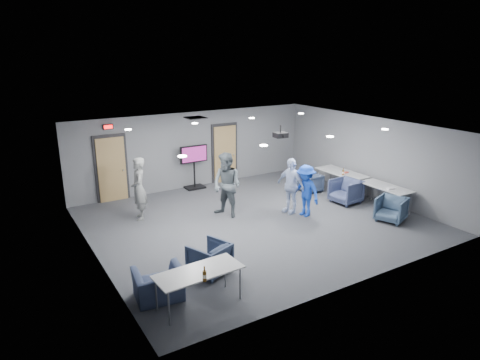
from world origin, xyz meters
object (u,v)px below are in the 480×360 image
person_a (139,189)px  bottle_right (343,172)px  table_right_b (386,188)px  person_b (227,185)px  person_c (290,186)px  chair_right_c (391,209)px  chair_front_b (159,285)px  tv_stand (194,164)px  projector (281,135)px  chair_front_a (209,258)px  person_d (305,191)px  chair_right_b (346,191)px  chair_right_a (310,183)px  bottle_front (205,276)px  table_front_left (199,273)px  table_right_a (342,173)px

person_a → bottle_right: size_ratio=7.34×
person_a → table_right_b: 7.48m
person_b → person_c: (1.81, -0.69, -0.12)m
chair_right_c → chair_front_b: 7.22m
chair_front_b → tv_stand: size_ratio=0.61×
chair_front_b → bottle_right: bottle_right is taller
tv_stand → projector: (1.13, -3.53, 1.52)m
chair_front_a → table_right_b: bearing=165.9°
person_d → chair_right_b: bearing=88.1°
projector → person_a: bearing=159.9°
chair_right_a → chair_right_c: (0.22, -3.30, 0.04)m
chair_right_c → bottle_front: bottle_front is taller
chair_front_b → chair_right_a: bearing=-144.4°
person_a → chair_right_b: 6.51m
person_d → chair_front_a: (-4.04, -1.62, -0.42)m
person_d → bottle_front: (-4.85, -3.01, 0.06)m
person_d → table_right_b: 2.64m
chair_front_a → bottle_right: (6.30, 2.39, 0.46)m
person_b → chair_right_c: person_b is taller
bottle_front → projector: 5.84m
table_right_b → bottle_front: (-7.35, -2.17, 0.16)m
chair_right_a → chair_right_c: size_ratio=0.88×
person_b → table_front_left: bearing=-59.4°
projector → bottle_front: bearing=-135.8°
person_d → chair_right_a: 2.38m
person_c → bottle_front: 5.80m
bottle_front → person_a: bearing=84.0°
chair_front_a → person_a: bearing=-107.3°
chair_right_c → table_front_left: 6.71m
chair_right_c → table_front_left: table_front_left is taller
person_b → chair_right_b: 4.02m
chair_front_a → table_right_a: size_ratio=0.41×
person_a → tv_stand: bearing=138.6°
chair_right_c → person_d: bearing=-152.4°
person_c → projector: bearing=-123.7°
person_c → chair_front_b: bearing=-76.3°
person_b → chair_front_a: person_b is taller
chair_right_a → chair_front_b: 7.91m
chair_right_a → table_right_a: 1.13m
table_right_b → bottle_right: 1.63m
person_c → chair_right_c: size_ratio=2.15×
table_right_a → table_right_b: 1.90m
person_a → person_c: size_ratio=1.09×
person_d → table_front_left: person_d is taller
bottle_front → projector: size_ratio=0.77×
chair_right_b → chair_front_b: (-7.21, -2.21, -0.08)m
chair_right_a → chair_front_a: 6.56m
person_b → table_right_a: person_b is taller
chair_right_a → table_right_a: size_ratio=0.36×
person_c → table_front_left: person_c is taller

